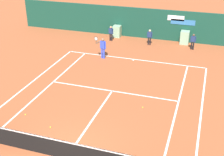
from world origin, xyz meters
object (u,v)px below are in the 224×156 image
Objects in this scene: ball_kid_centre_post at (111,32)px; tennis_ball_mid_court at (50,127)px; tennis_ball_near_service_line at (25,115)px; ball_kid_left_post at (193,41)px; ball_kid_right_post at (150,36)px; tennis_ball_by_sideline at (143,107)px; player_on_baseline at (103,46)px.

ball_kid_centre_post reaches higher than tennis_ball_mid_court.
ball_kid_left_post is at bearing 59.46° from tennis_ball_near_service_line.
ball_kid_left_post reaches higher than ball_kid_centre_post.
ball_kid_centre_post is (-3.44, 0.00, -0.01)m from ball_kid_right_post.
ball_kid_right_post is at bearing 80.90° from tennis_ball_mid_court.
tennis_ball_mid_court is 5.10m from tennis_ball_by_sideline.
tennis_ball_near_service_line is at bearing 161.43° from tennis_ball_mid_court.
tennis_ball_mid_court is (1.29, -13.40, -0.73)m from ball_kid_centre_post.
ball_kid_centre_post is 19.51× the size of tennis_ball_mid_court.
ball_kid_right_post is 19.83× the size of tennis_ball_mid_court.
ball_kid_right_post is 3.44m from ball_kid_centre_post.
tennis_ball_mid_court is (-5.73, -13.40, -0.73)m from ball_kid_left_post.
tennis_ball_mid_court and tennis_ball_by_sideline have the same top height.
tennis_ball_near_service_line is (-7.55, -12.79, -0.73)m from ball_kid_left_post.
ball_kid_left_post is 14.87m from tennis_ball_near_service_line.
ball_kid_right_post is at bearing -111.16° from player_on_baseline.
player_on_baseline is at bearing 105.06° from ball_kid_centre_post.
tennis_ball_near_service_line and tennis_ball_mid_court have the same top height.
tennis_ball_near_service_line is (-3.97, -12.79, -0.74)m from ball_kid_right_post.
tennis_ball_mid_court is at bearing 100.91° from ball_kid_centre_post.
player_on_baseline is 4.92m from ball_kid_right_post.
ball_kid_left_post is (3.58, -0.00, -0.01)m from ball_kid_right_post.
tennis_ball_by_sideline is (5.74, 2.65, 0.00)m from tennis_ball_near_service_line.
tennis_ball_mid_court is (0.60, -9.33, -0.92)m from player_on_baseline.
tennis_ball_by_sideline is at bearing 82.73° from ball_kid_left_post.
ball_kid_right_post is 3.58m from ball_kid_left_post.
ball_kid_right_post is 19.83× the size of tennis_ball_near_service_line.
tennis_ball_mid_court is (1.82, -0.61, 0.00)m from tennis_ball_near_service_line.
player_on_baseline is 7.53m from ball_kid_left_post.
ball_kid_centre_post is at bearing -2.91° from ball_kid_right_post.
ball_kid_right_post is (2.75, 4.07, -0.18)m from player_on_baseline.
ball_kid_left_post is at bearing -174.60° from ball_kid_centre_post.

